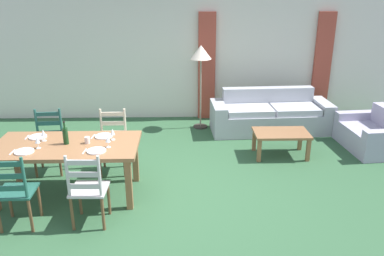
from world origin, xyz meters
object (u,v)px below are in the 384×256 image
Objects in this scene: dining_chair_far_right at (113,142)px; coffee_table at (281,136)px; wine_glass_far_right at (113,132)px; coffee_cup_primary at (87,140)px; dining_chair_far_left at (49,142)px; standing_lamp at (201,57)px; couch at (270,116)px; dining_chair_near_right at (88,189)px; wine_glass_near_left at (37,140)px; armchair_upholstered at (374,135)px; dining_table at (67,150)px; wine_glass_far_left at (43,133)px; wine_glass_near_right at (108,139)px; dining_chair_near_left at (15,191)px; wine_bottle at (65,136)px.

coffee_table is (2.69, 0.48, -0.12)m from dining_chair_far_right.
coffee_cup_primary is (-0.32, -0.11, -0.07)m from wine_glass_far_right.
standing_lamp is (2.39, 1.86, 0.93)m from dining_chair_far_left.
coffee_cup_primary is 0.04× the size of couch.
dining_chair_far_right is (0.06, 1.46, 0.00)m from dining_chair_near_right.
coffee_cup_primary is at bearing 14.36° from wine_glass_near_left.
wine_glass_far_right is 0.13× the size of armchair_upholstered.
wine_glass_far_left reaches higher than dining_table.
armchair_upholstered is at bearing 20.35° from wine_glass_near_right.
dining_chair_far_left is at bearing -142.18° from standing_lamp.
dining_chair_near_left is 4.85m from couch.
dining_table is 11.80× the size of wine_glass_far_right.
wine_glass_far_left is (-0.01, 0.25, 0.00)m from wine_glass_near_left.
wine_glass_far_left reaches higher than coffee_cup_primary.
dining_chair_near_left reaches higher than wine_glass_near_left.
dining_chair_far_left is at bearing 101.27° from wine_glass_near_left.
dining_table is 0.86m from dining_chair_near_right.
dining_chair_far_right is at bearing 56.67° from wine_bottle.
dining_chair_far_right is at bearing -1.44° from dining_chair_far_left.
dining_table is at bearing -123.46° from wine_bottle.
coffee_cup_primary is 0.10× the size of coffee_table.
armchair_upholstered is at bearing 16.73° from wine_bottle.
dining_chair_near_left is 3.04× the size of wine_bottle.
coffee_cup_primary is at bearing -105.99° from dining_chair_far_right.
couch is (3.57, 2.31, -0.57)m from wine_glass_far_left.
dining_chair_near_right is at bearing -38.97° from wine_glass_near_left.
wine_bottle reaches higher than armchair_upholstered.
couch is at bearing 48.19° from dining_chair_near_right.
wine_glass_near_left is at bearing -179.42° from wine_glass_near_right.
coffee_table is (3.17, 1.21, -0.51)m from wine_bottle.
wine_glass_far_left is 0.13× the size of armchair_upholstered.
wine_glass_near_left reaches higher than coffee_table.
couch is (2.67, 2.55, -0.57)m from wine_glass_near_right.
coffee_table is at bearing 22.74° from wine_glass_far_right.
dining_chair_near_left is at bearing -118.89° from dining_table.
coffee_table is at bearing 7.08° from dining_chair_far_left.
wine_glass_far_right is at bearing -117.70° from standing_lamp.
dining_chair_far_right is 5.96× the size of wine_glass_near_right.
dining_chair_far_left is 1.07× the size of coffee_table.
standing_lamp reaches higher than wine_bottle.
wine_bottle reaches higher than coffee_table.
wine_bottle is 0.60m from wine_glass_far_right.
dining_chair_far_left is at bearing 122.88° from dining_table.
dining_chair_far_right is at bearing 87.69° from dining_chair_near_right.
coffee_cup_primary is 3.12m from standing_lamp.
wine_glass_near_left is 0.10× the size of standing_lamp.
standing_lamp reaches higher than dining_chair_far_right.
wine_glass_near_left and wine_glass_far_left have the same top height.
armchair_upholstered reaches higher than coffee_table.
wine_glass_near_left is 0.25m from wine_glass_far_left.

